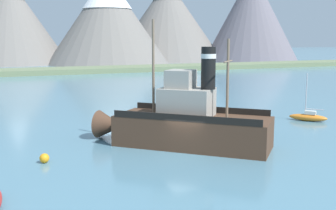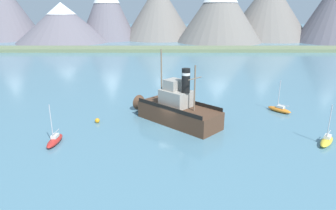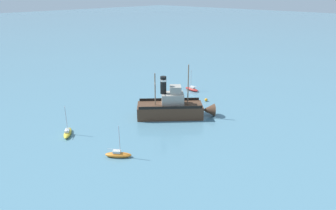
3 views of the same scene
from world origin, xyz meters
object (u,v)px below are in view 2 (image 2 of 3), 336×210
sailboat_orange (279,109)px  old_tugboat (175,109)px  sailboat_red (55,140)px  sailboat_yellow (327,141)px  mooring_buoy (97,121)px

sailboat_orange → old_tugboat: bearing=-165.4°
sailboat_red → old_tugboat: bearing=26.8°
old_tugboat → sailboat_yellow: (17.53, -7.34, -1.40)m
old_tugboat → sailboat_orange: (16.09, 4.19, -1.40)m
sailboat_orange → sailboat_yellow: bearing=-82.9°
old_tugboat → mooring_buoy: size_ratio=19.35×
old_tugboat → sailboat_orange: old_tugboat is taller
sailboat_orange → mooring_buoy: (-26.94, -4.63, -0.10)m
sailboat_orange → mooring_buoy: sailboat_orange is taller
sailboat_red → mooring_buoy: (3.46, 6.78, -0.10)m
old_tugboat → sailboat_red: bearing=-153.2°
sailboat_yellow → sailboat_orange: bearing=97.1°
old_tugboat → sailboat_red: 16.09m
old_tugboat → sailboat_yellow: old_tugboat is taller
sailboat_orange → sailboat_red: bearing=-159.4°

